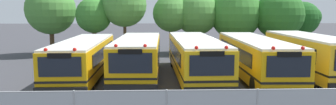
# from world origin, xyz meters

# --- Properties ---
(ground_plane) EXTENTS (160.00, 160.00, 0.00)m
(ground_plane) POSITION_xyz_m (0.00, 0.00, 0.00)
(ground_plane) COLOR #38383D
(school_bus_0) EXTENTS (2.56, 10.49, 2.51)m
(school_bus_0) POSITION_xyz_m (-6.94, 0.06, 1.33)
(school_bus_0) COLOR #EAA80C
(school_bus_0) RESTS_ON ground_plane
(school_bus_1) EXTENTS (2.78, 9.60, 2.62)m
(school_bus_1) POSITION_xyz_m (-3.60, 0.04, 1.38)
(school_bus_1) COLOR #EAA80C
(school_bus_1) RESTS_ON ground_plane
(school_bus_2) EXTENTS (2.78, 11.31, 2.60)m
(school_bus_2) POSITION_xyz_m (-0.07, 0.21, 1.37)
(school_bus_2) COLOR yellow
(school_bus_2) RESTS_ON ground_plane
(school_bus_3) EXTENTS (2.73, 11.21, 2.61)m
(school_bus_3) POSITION_xyz_m (3.55, -0.28, 1.38)
(school_bus_3) COLOR #EAA80C
(school_bus_3) RESTS_ON ground_plane
(school_bus_4) EXTENTS (2.61, 9.59, 2.77)m
(school_bus_4) POSITION_xyz_m (7.11, -0.08, 1.45)
(school_bus_4) COLOR yellow
(school_bus_4) RESTS_ON ground_plane
(tree_0) EXTENTS (4.60, 4.60, 6.54)m
(tree_0) POSITION_xyz_m (-12.23, 10.69, 4.30)
(tree_0) COLOR #4C3823
(tree_0) RESTS_ON ground_plane
(tree_1) EXTENTS (3.24, 3.24, 5.36)m
(tree_1) POSITION_xyz_m (-8.22, 9.65, 3.65)
(tree_1) COLOR #4C3823
(tree_1) RESTS_ON ground_plane
(tree_2) EXTENTS (3.99, 3.99, 6.66)m
(tree_2) POSITION_xyz_m (-5.32, 9.63, 4.62)
(tree_2) COLOR #4C3823
(tree_2) RESTS_ON ground_plane
(tree_3) EXTENTS (3.79, 3.53, 5.64)m
(tree_3) POSITION_xyz_m (-0.82, 11.10, 3.91)
(tree_3) COLOR #4C3823
(tree_3) RESTS_ON ground_plane
(tree_4) EXTENTS (4.19, 4.19, 5.99)m
(tree_4) POSITION_xyz_m (1.42, 11.28, 3.90)
(tree_4) COLOR #4C3823
(tree_4) RESTS_ON ground_plane
(tree_5) EXTENTS (4.90, 4.90, 6.29)m
(tree_5) POSITION_xyz_m (5.05, 10.93, 3.82)
(tree_5) COLOR #4C3823
(tree_5) RESTS_ON ground_plane
(tree_6) EXTENTS (4.56, 4.56, 6.05)m
(tree_6) POSITION_xyz_m (9.06, 10.00, 3.76)
(tree_6) COLOR #4C3823
(tree_6) RESTS_ON ground_plane
(tree_7) EXTENTS (3.24, 3.23, 5.01)m
(tree_7) POSITION_xyz_m (11.95, 11.13, 3.41)
(tree_7) COLOR #4C3823
(tree_7) RESTS_ON ground_plane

